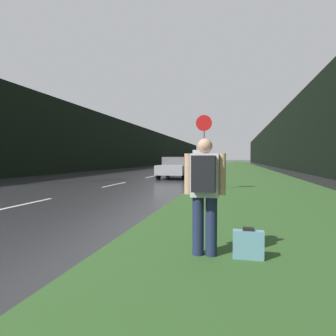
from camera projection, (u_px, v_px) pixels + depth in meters
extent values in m
cube|color=#2D5123|center=(243.00, 169.00, 39.73)|extent=(6.00, 240.00, 0.02)
cube|color=silver|center=(19.00, 205.00, 8.53)|extent=(0.12, 3.00, 0.01)
cube|color=silver|center=(115.00, 185.00, 15.36)|extent=(0.12, 3.00, 0.01)
cube|color=silver|center=(152.00, 177.00, 22.19)|extent=(0.12, 3.00, 0.01)
cube|color=silver|center=(171.00, 172.00, 29.02)|extent=(0.12, 3.00, 0.01)
cube|color=silver|center=(183.00, 170.00, 35.85)|extent=(0.12, 3.00, 0.01)
cube|color=black|center=(142.00, 147.00, 53.11)|extent=(2.00, 140.00, 6.61)
cube|color=black|center=(280.00, 143.00, 48.07)|extent=(2.00, 140.00, 7.70)
cylinder|color=slate|center=(204.00, 161.00, 12.39)|extent=(0.07, 0.07, 2.47)
cylinder|color=#B71414|center=(204.00, 123.00, 12.34)|extent=(0.66, 0.02, 0.66)
cylinder|color=#1E2847|center=(198.00, 226.00, 4.09)|extent=(0.16, 0.16, 0.82)
cylinder|color=#1E2847|center=(211.00, 227.00, 4.05)|extent=(0.16, 0.16, 0.82)
cube|color=silver|center=(205.00, 175.00, 4.05)|extent=(0.38, 0.21, 0.59)
sphere|color=tan|center=(205.00, 146.00, 4.03)|extent=(0.20, 0.20, 0.20)
cylinder|color=tan|center=(188.00, 174.00, 4.09)|extent=(0.09, 0.09, 0.56)
cylinder|color=tan|center=(222.00, 174.00, 4.00)|extent=(0.09, 0.09, 0.56)
cube|color=black|center=(203.00, 174.00, 3.85)|extent=(0.30, 0.18, 0.47)
cube|color=#6093A8|center=(248.00, 245.00, 3.92)|extent=(0.40, 0.13, 0.39)
cube|color=black|center=(248.00, 229.00, 3.92)|extent=(0.14, 0.09, 0.04)
cube|color=#9E9EA3|center=(175.00, 169.00, 20.39)|extent=(1.75, 4.48, 0.61)
cube|color=#5E5E61|center=(176.00, 161.00, 20.59)|extent=(1.49, 2.02, 0.54)
cylinder|color=black|center=(184.00, 175.00, 18.86)|extent=(0.20, 0.66, 0.66)
cylinder|color=black|center=(158.00, 174.00, 19.22)|extent=(0.20, 0.66, 0.66)
cylinder|color=black|center=(190.00, 173.00, 21.58)|extent=(0.20, 0.66, 0.66)
cylinder|color=black|center=(168.00, 172.00, 21.94)|extent=(0.20, 0.66, 0.66)
cube|color=#BCBCBC|center=(204.00, 164.00, 40.04)|extent=(1.85, 4.64, 0.71)
cube|color=slate|center=(204.00, 159.00, 40.25)|extent=(1.58, 2.09, 0.53)
cylinder|color=black|center=(210.00, 166.00, 38.45)|extent=(0.20, 0.65, 0.65)
cylinder|color=black|center=(196.00, 166.00, 38.83)|extent=(0.20, 0.65, 0.65)
cylinder|color=black|center=(212.00, 166.00, 41.26)|extent=(0.20, 0.65, 0.65)
cylinder|color=black|center=(199.00, 166.00, 41.64)|extent=(0.20, 0.65, 0.65)
cube|color=gray|center=(201.00, 158.00, 73.93)|extent=(2.33, 2.56, 2.16)
cube|color=silver|center=(199.00, 156.00, 70.01)|extent=(2.45, 5.44, 2.88)
cylinder|color=black|center=(196.00, 162.00, 73.96)|extent=(0.28, 0.90, 0.90)
cylinder|color=black|center=(206.00, 162.00, 73.46)|extent=(0.28, 0.90, 0.90)
cylinder|color=black|center=(194.00, 162.00, 68.98)|extent=(0.28, 0.90, 0.90)
cylinder|color=black|center=(204.00, 162.00, 68.48)|extent=(0.28, 0.90, 0.90)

